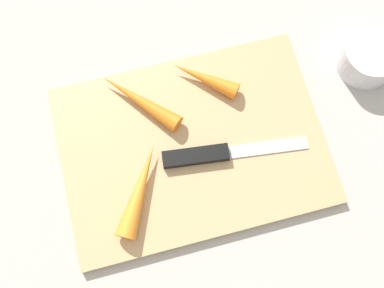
{
  "coord_description": "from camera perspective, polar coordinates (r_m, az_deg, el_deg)",
  "views": [
    {
      "loc": [
        -0.05,
        -0.18,
        0.62
      ],
      "look_at": [
        0.0,
        0.0,
        0.01
      ],
      "focal_mm": 43.18,
      "sensor_mm": 36.0,
      "label": 1
    }
  ],
  "objects": [
    {
      "name": "carrot_shortest",
      "position": [
        0.66,
        1.59,
        8.11
      ],
      "size": [
        0.09,
        0.08,
        0.02
      ],
      "primitive_type": "cone",
      "rotation": [
        0.0,
        1.57,
        2.45
      ],
      "color": "orange",
      "rests_on": "cutting_board"
    },
    {
      "name": "cutting_board",
      "position": [
        0.64,
        -0.0,
        -0.15
      ],
      "size": [
        0.36,
        0.26,
        0.01
      ],
      "primitive_type": "cube",
      "color": "tan",
      "rests_on": "ground_plane"
    },
    {
      "name": "ground_plane",
      "position": [
        0.65,
        -0.0,
        -0.31
      ],
      "size": [
        1.4,
        1.4,
        0.0
      ],
      "primitive_type": "plane",
      "color": "#ADA8A0"
    },
    {
      "name": "carrot_medium",
      "position": [
        0.61,
        -6.49,
        -5.73
      ],
      "size": [
        0.09,
        0.12,
        0.03
      ],
      "primitive_type": "cone",
      "rotation": [
        0.0,
        1.57,
        1.05
      ],
      "color": "orange",
      "rests_on": "cutting_board"
    },
    {
      "name": "small_bowl",
      "position": [
        0.72,
        20.99,
        9.85
      ],
      "size": [
        0.08,
        0.08,
        0.05
      ],
      "primitive_type": "cylinder",
      "color": "silver",
      "rests_on": "ground_plane"
    },
    {
      "name": "knife",
      "position": [
        0.62,
        1.69,
        -1.35
      ],
      "size": [
        0.2,
        0.04,
        0.01
      ],
      "rotation": [
        0.0,
        0.0,
        6.16
      ],
      "color": "#B7B7BC",
      "rests_on": "cutting_board"
    },
    {
      "name": "carrot_longest",
      "position": [
        0.65,
        -6.5,
        5.38
      ],
      "size": [
        0.1,
        0.11,
        0.02
      ],
      "primitive_type": "cone",
      "rotation": [
        0.0,
        1.57,
        2.3
      ],
      "color": "orange",
      "rests_on": "cutting_board"
    }
  ]
}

